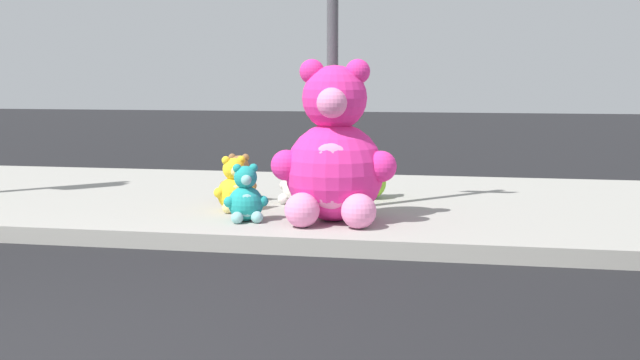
{
  "coord_description": "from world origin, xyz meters",
  "views": [
    {
      "loc": [
        2.41,
        -3.3,
        1.45
      ],
      "look_at": [
        1.04,
        3.6,
        0.55
      ],
      "focal_mm": 45.58,
      "sensor_mm": 36.0,
      "label": 1
    }
  ],
  "objects": [
    {
      "name": "plush_brown",
      "position": [
        -0.05,
        4.72,
        0.35
      ],
      "size": [
        0.39,
        0.34,
        0.51
      ],
      "color": "olive",
      "rests_on": "sidewalk"
    },
    {
      "name": "sign_pole",
      "position": [
        1.0,
        4.4,
        1.85
      ],
      "size": [
        0.56,
        0.11,
        3.2
      ],
      "color": "#4C4C51",
      "rests_on": "sidewalk"
    },
    {
      "name": "plush_lime",
      "position": [
        1.24,
        5.25,
        0.37
      ],
      "size": [
        0.39,
        0.41,
        0.55
      ],
      "color": "#8CD133",
      "rests_on": "sidewalk"
    },
    {
      "name": "plush_teal",
      "position": [
        0.34,
        3.66,
        0.36
      ],
      "size": [
        0.38,
        0.37,
        0.52
      ],
      "color": "teal",
      "rests_on": "sidewalk"
    },
    {
      "name": "plush_white",
      "position": [
        0.57,
        4.75,
        0.36
      ],
      "size": [
        0.37,
        0.37,
        0.51
      ],
      "color": "white",
      "rests_on": "sidewalk"
    },
    {
      "name": "plush_yellow",
      "position": [
        0.07,
        4.18,
        0.36
      ],
      "size": [
        0.37,
        0.39,
        0.54
      ],
      "color": "yellow",
      "rests_on": "sidewalk"
    },
    {
      "name": "sidewalk",
      "position": [
        0.0,
        5.2,
        0.07
      ],
      "size": [
        28.0,
        4.4,
        0.15
      ],
      "primitive_type": "cube",
      "color": "#9E9B93",
      "rests_on": "ground_plane"
    },
    {
      "name": "plush_pink_large",
      "position": [
        1.12,
        3.81,
        0.73
      ],
      "size": [
        1.12,
        1.0,
        1.45
      ],
      "color": "#F22D93",
      "rests_on": "sidewalk"
    }
  ]
}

